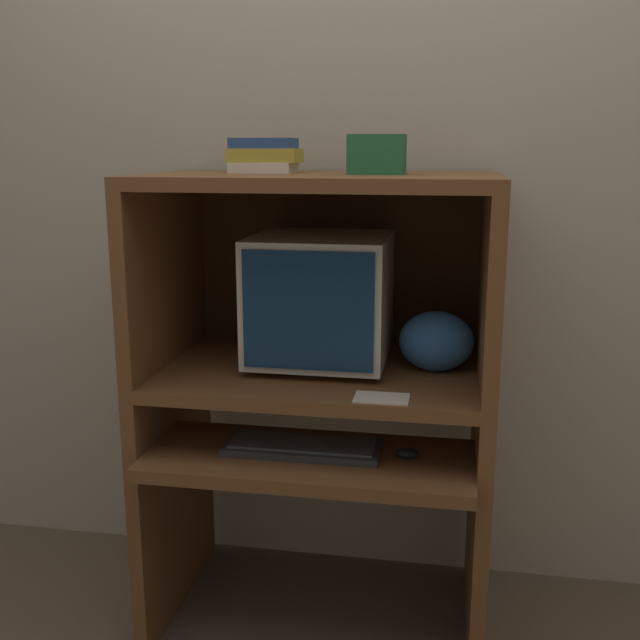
% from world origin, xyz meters
% --- Properties ---
extents(wall_back, '(6.00, 0.06, 2.60)m').
position_xyz_m(wall_back, '(0.00, 0.67, 1.30)').
color(wall_back, '#B2A893').
rests_on(wall_back, ground_plane).
extents(desk_base, '(0.97, 0.67, 0.60)m').
position_xyz_m(desk_base, '(0.00, 0.25, 0.38)').
color(desk_base, brown).
rests_on(desk_base, ground_plane).
extents(desk_monitor_shelf, '(0.97, 0.61, 0.19)m').
position_xyz_m(desk_monitor_shelf, '(0.00, 0.31, 0.75)').
color(desk_monitor_shelf, brown).
rests_on(desk_monitor_shelf, desk_base).
extents(hutch_upper, '(0.97, 0.61, 0.55)m').
position_xyz_m(hutch_upper, '(0.00, 0.34, 1.16)').
color(hutch_upper, brown).
rests_on(hutch_upper, desk_monitor_shelf).
extents(crt_monitor, '(0.39, 0.40, 0.38)m').
position_xyz_m(crt_monitor, '(-0.01, 0.35, 0.99)').
color(crt_monitor, beige).
rests_on(crt_monitor, desk_monitor_shelf).
extents(keyboard, '(0.42, 0.16, 0.03)m').
position_xyz_m(keyboard, '(-0.02, 0.14, 0.62)').
color(keyboard, '#2D2D30').
rests_on(keyboard, desk_base).
extents(mouse, '(0.06, 0.04, 0.03)m').
position_xyz_m(mouse, '(0.26, 0.14, 0.62)').
color(mouse, black).
rests_on(mouse, desk_base).
extents(snack_bag, '(0.21, 0.16, 0.17)m').
position_xyz_m(snack_bag, '(0.33, 0.34, 0.88)').
color(snack_bag, '#336BB7').
rests_on(snack_bag, desk_monitor_shelf).
extents(book_stack, '(0.20, 0.15, 0.10)m').
position_xyz_m(book_stack, '(-0.17, 0.37, 1.39)').
color(book_stack, beige).
rests_on(book_stack, hutch_upper).
extents(paper_card, '(0.14, 0.09, 0.00)m').
position_xyz_m(paper_card, '(0.20, 0.06, 0.80)').
color(paper_card, beige).
rests_on(paper_card, desk_monitor_shelf).
extents(storage_box, '(0.15, 0.13, 0.10)m').
position_xyz_m(storage_box, '(0.15, 0.30, 1.39)').
color(storage_box, '#236638').
rests_on(storage_box, hutch_upper).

